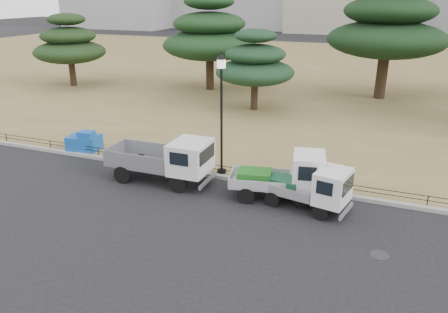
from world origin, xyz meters
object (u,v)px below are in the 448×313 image
at_px(truck_kei_front, 285,176).
at_px(street_lamp, 221,95).
at_px(truck_large, 165,158).
at_px(truck_kei_rear, 311,188).
at_px(tarp_pile, 85,142).

bearing_deg(truck_kei_front, street_lamp, 147.56).
xyz_separation_m(truck_large, truck_kei_front, (5.19, 0.23, -0.13)).
xyz_separation_m(truck_kei_front, street_lamp, (-3.18, 1.24, 2.74)).
relative_size(truck_large, truck_kei_front, 1.17).
xyz_separation_m(truck_large, street_lamp, (2.02, 1.48, 2.61)).
relative_size(truck_kei_front, truck_kei_rear, 1.10).
distance_m(truck_large, truck_kei_front, 5.20).
relative_size(truck_kei_rear, street_lamp, 0.67).
distance_m(truck_kei_rear, street_lamp, 5.44).
relative_size(truck_large, tarp_pile, 2.65).
height_order(truck_kei_front, truck_kei_rear, truck_kei_front).
bearing_deg(truck_large, tarp_pile, 162.03).
bearing_deg(street_lamp, truck_kei_front, -21.38).
bearing_deg(street_lamp, truck_large, -143.75).
xyz_separation_m(truck_large, tarp_pile, (-5.69, 1.81, -0.53)).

